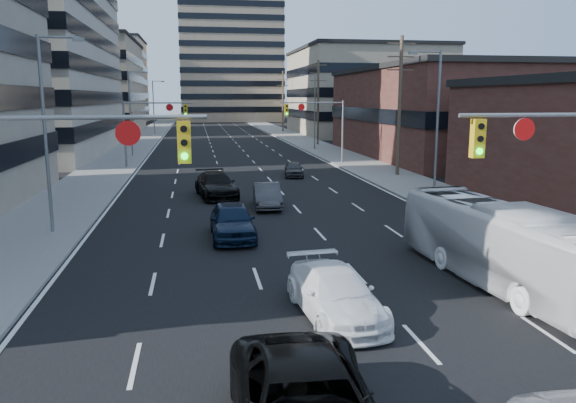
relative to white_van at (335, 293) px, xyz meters
The scene contains 26 objects.
road_surface 121.83m from the white_van, 90.03° to the left, with size 18.00×300.00×0.02m, color black.
sidewalk_left 122.37m from the white_van, 95.42° to the left, with size 5.00×300.00×0.15m, color slate.
sidewalk_right 122.36m from the white_van, 84.63° to the left, with size 5.00×300.00×0.15m, color slate.
office_left_far 95.20m from the white_van, 104.68° to the left, with size 20.00×30.00×16.00m, color gray.
storefront_right_mid 48.34m from the white_van, 60.21° to the left, with size 20.00×30.00×9.00m, color #472119.
office_right_far 83.87m from the white_van, 72.65° to the left, with size 22.00×28.00×14.00m, color gray.
apartment_tower 144.74m from the white_van, 87.60° to the left, with size 26.00×26.00×58.00m, color gray.
bg_block_left 135.10m from the white_van, 102.01° to the left, with size 24.00×24.00×20.00m, color #ADA089.
bg_block_right 126.06m from the white_van, 75.31° to the left, with size 22.00×22.00×12.00m, color gray.
signal_near_left 8.34m from the white_van, behind, with size 6.59×0.33×6.00m.
signal_far_left 37.80m from the white_van, 101.86° to the left, with size 6.09×0.33×6.00m.
signal_far_right 37.77m from the white_van, 78.29° to the left, with size 6.09×0.33×6.00m.
utility_pole_block 30.78m from the white_van, 66.42° to the left, with size 2.20×0.28×11.00m.
utility_pole_midblock 59.30m from the white_van, 78.14° to the left, with size 2.20×0.28×11.00m.
utility_pole_distant 88.81m from the white_van, 82.13° to the left, with size 2.20×0.28×11.00m.
streetlight_left_near 16.33m from the white_van, 131.31° to the left, with size 2.03×0.22×9.00m.
streetlight_left_mid 48.16m from the white_van, 102.51° to the left, with size 2.03×0.22×9.00m.
streetlight_left_far 82.60m from the white_van, 97.24° to the left, with size 2.03×0.22×9.00m.
streetlight_right_near 20.19m from the white_van, 58.56° to the left, with size 2.03×0.22×9.00m.
streetlight_right_far 53.01m from the white_van, 78.77° to the left, with size 2.03×0.22×9.00m.
white_van is the anchor object (origin of this frame).
transit_bus 6.59m from the white_van, 17.25° to the left, with size 2.35×10.06×2.80m, color silver.
sedan_blue 10.01m from the white_van, 103.45° to the left, with size 1.93×4.79×1.63m, color black.
sedan_grey_center 16.68m from the white_van, 89.54° to the left, with size 1.48×4.26×1.40m, color #373639.
sedan_black_far 20.74m from the white_van, 97.31° to the left, with size 2.21×5.44×1.58m, color black.
sedan_grey_right 29.31m from the white_van, 82.39° to the left, with size 1.44×3.59×1.22m, color #353538.
Camera 1 is at (-3.81, -6.87, 6.30)m, focal length 35.00 mm.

